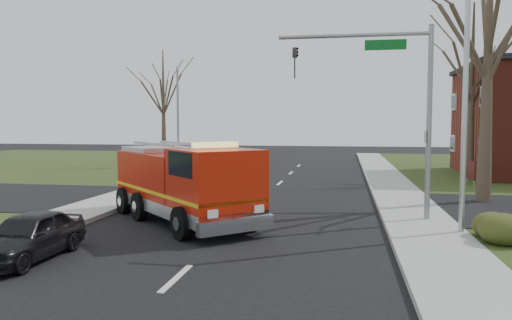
# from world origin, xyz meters

# --- Properties ---
(ground) EXTENTS (120.00, 120.00, 0.00)m
(ground) POSITION_xyz_m (0.00, 0.00, 0.00)
(ground) COLOR black
(ground) RESTS_ON ground
(sidewalk_right) EXTENTS (2.40, 80.00, 0.15)m
(sidewalk_right) POSITION_xyz_m (6.20, 0.00, 0.07)
(sidewalk_right) COLOR #9E9E99
(sidewalk_right) RESTS_ON ground
(sidewalk_left) EXTENTS (2.40, 80.00, 0.15)m
(sidewalk_left) POSITION_xyz_m (-6.20, 0.00, 0.07)
(sidewalk_left) COLOR #9E9E99
(sidewalk_left) RESTS_ON ground
(health_center_sign) EXTENTS (0.12, 2.00, 1.40)m
(health_center_sign) POSITION_xyz_m (10.50, 12.50, 0.88)
(health_center_sign) COLOR #44120F
(health_center_sign) RESTS_ON ground
(bare_tree_near) EXTENTS (6.00, 6.00, 12.00)m
(bare_tree_near) POSITION_xyz_m (9.50, 6.00, 7.41)
(bare_tree_near) COLOR #3C2F23
(bare_tree_near) RESTS_ON ground
(bare_tree_far) EXTENTS (5.25, 5.25, 10.50)m
(bare_tree_far) POSITION_xyz_m (11.00, 15.00, 6.49)
(bare_tree_far) COLOR #3C2F23
(bare_tree_far) RESTS_ON ground
(bare_tree_left) EXTENTS (4.50, 4.50, 9.00)m
(bare_tree_left) POSITION_xyz_m (-10.00, 20.00, 5.56)
(bare_tree_left) COLOR #3C2F23
(bare_tree_left) RESTS_ON ground
(traffic_signal_mast) EXTENTS (5.29, 0.18, 6.80)m
(traffic_signal_mast) POSITION_xyz_m (5.21, 1.50, 4.71)
(traffic_signal_mast) COLOR gray
(traffic_signal_mast) RESTS_ON ground
(streetlight_pole) EXTENTS (1.48, 0.16, 8.40)m
(streetlight_pole) POSITION_xyz_m (7.14, -0.50, 4.55)
(streetlight_pole) COLOR #B7BABF
(streetlight_pole) RESTS_ON ground
(utility_pole_far) EXTENTS (0.14, 0.14, 7.00)m
(utility_pole_far) POSITION_xyz_m (-6.80, 14.00, 3.50)
(utility_pole_far) COLOR gray
(utility_pole_far) RESTS_ON ground
(fire_engine) EXTENTS (6.66, 6.86, 2.88)m
(fire_engine) POSITION_xyz_m (-1.79, 0.07, 1.30)
(fire_engine) COLOR #B11908
(fire_engine) RESTS_ON ground
(parked_car_maroon) EXTENTS (1.47, 3.62, 1.23)m
(parked_car_maroon) POSITION_xyz_m (-4.20, -5.17, 0.61)
(parked_car_maroon) COLOR black
(parked_car_maroon) RESTS_ON ground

